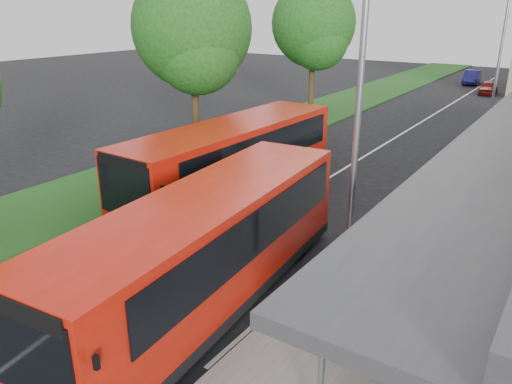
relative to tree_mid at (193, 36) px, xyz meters
The scene contains 14 objects.
ground 12.81m from the tree_mid, 52.23° to the right, with size 120.00×120.00×0.00m, color black.
grass_verge 12.34m from the tree_mid, 89.93° to the left, with size 5.00×80.00×0.10m, color #1B4C18.
lane_centre_line 10.84m from the tree_mid, 40.30° to the left, with size 0.12×70.00×0.01m, color silver.
kerb_dashes 15.43m from the tree_mid, 43.97° to the left, with size 0.12×56.00×0.01m.
tree_mid is the anchor object (origin of this frame).
tree_far 12.00m from the tree_mid, 90.00° to the left, with size 5.45×5.45×8.75m.
lamp_post_near 13.21m from the tree_mid, 32.36° to the right, with size 1.44×0.28×8.00m.
lamp_post_far 17.10m from the tree_mid, 49.32° to the left, with size 1.44×0.28×8.00m.
bus_main 14.02m from the tree_mid, 48.81° to the right, with size 3.46×10.39×2.89m.
bus_second 7.64m from the tree_mid, 37.63° to the right, with size 2.98×10.57×2.97m.
litter_bin 13.23m from the tree_mid, ahead, with size 0.52×0.52×0.93m, color #3C2B18.
bollard 15.37m from the tree_mid, 34.59° to the left, with size 0.14×0.14×0.90m, color yellow.
car_near 30.15m from the tree_mid, 73.52° to the left, with size 1.34×3.33×1.14m, color #5E110D.
car_far 35.01m from the tree_mid, 80.18° to the left, with size 1.37×3.92×1.29m, color navy.
Camera 1 is at (8.82, -9.39, 7.00)m, focal length 35.00 mm.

